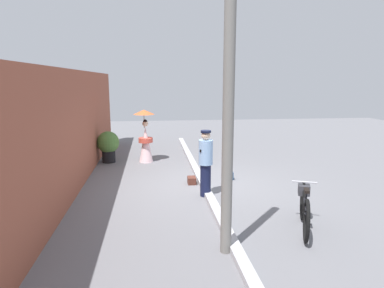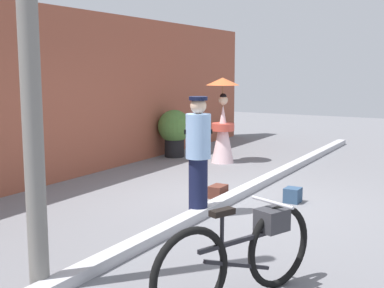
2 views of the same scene
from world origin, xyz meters
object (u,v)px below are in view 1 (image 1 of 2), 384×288
object	(u,v)px
person_with_parasol	(145,137)
potted_plant_by_door	(109,144)
bicycle_near_officer	(304,207)
utility_pole	(228,108)
backpack_on_pavement	(192,180)
person_officer	(206,162)
backpack_spare	(229,175)

from	to	relation	value
person_with_parasol	potted_plant_by_door	bearing A→B (deg)	85.03
bicycle_near_officer	utility_pole	size ratio (longest dim) A/B	0.36
person_with_parasol	backpack_on_pavement	world-z (taller)	person_with_parasol
person_officer	backpack_spare	size ratio (longest dim) A/B	6.74
person_officer	potted_plant_by_door	world-z (taller)	person_officer
bicycle_near_officer	backpack_spare	size ratio (longest dim) A/B	7.04
person_officer	person_with_parasol	distance (m)	4.05
backpack_on_pavement	person_officer	bearing A→B (deg)	-168.25
utility_pole	bicycle_near_officer	bearing A→B (deg)	-67.06
bicycle_near_officer	utility_pole	xyz separation A→B (m)	(-0.72, 1.69, 1.97)
potted_plant_by_door	person_with_parasol	bearing A→B (deg)	-94.97
person_officer	bicycle_near_officer	bearing A→B (deg)	-142.20
potted_plant_by_door	backpack_spare	bearing A→B (deg)	-124.61
person_with_parasol	potted_plant_by_door	distance (m)	1.30
backpack_on_pavement	backpack_spare	bearing A→B (deg)	-74.56
person_with_parasol	backpack_on_pavement	xyz separation A→B (m)	(-2.73, -1.30, -0.78)
person_with_parasol	backpack_spare	world-z (taller)	person_with_parasol
backpack_spare	utility_pole	size ratio (longest dim) A/B	0.05
person_with_parasol	backpack_on_pavement	bearing A→B (deg)	-154.61
potted_plant_by_door	utility_pole	size ratio (longest dim) A/B	0.23
potted_plant_by_door	backpack_spare	distance (m)	4.50
person_officer	person_with_parasol	world-z (taller)	person_with_parasol
backpack_spare	utility_pole	world-z (taller)	utility_pole
person_with_parasol	bicycle_near_officer	bearing A→B (deg)	-151.90
person_with_parasol	utility_pole	size ratio (longest dim) A/B	0.38
bicycle_near_officer	backpack_spare	xyz separation A→B (m)	(3.38, 0.69, -0.31)
backpack_on_pavement	backpack_spare	distance (m)	1.15
person_with_parasol	backpack_on_pavement	distance (m)	3.12
bicycle_near_officer	potted_plant_by_door	bearing A→B (deg)	36.44
backpack_spare	utility_pole	bearing A→B (deg)	166.26
person_officer	person_with_parasol	size ratio (longest dim) A/B	0.90
person_officer	backpack_on_pavement	distance (m)	1.30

